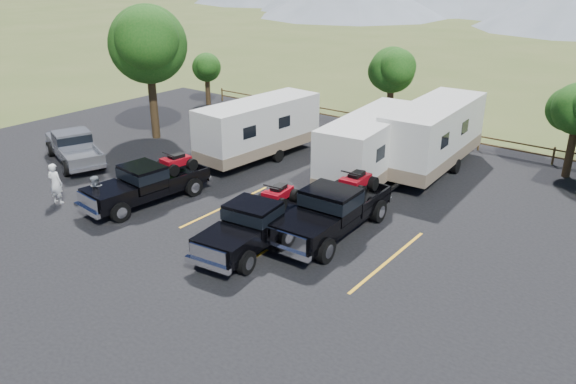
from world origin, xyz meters
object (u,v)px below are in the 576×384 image
Objects in this scene: pickup_silver at (74,147)px; trailer_right at (433,136)px; rig_center at (257,221)px; trailer_center at (372,148)px; tree_big_nw at (148,44)px; trailer_left at (259,129)px; person_a at (55,183)px; rig_left at (148,182)px; person_b at (97,195)px; rig_right at (334,209)px.

trailer_right is at bearing 143.84° from pickup_silver.
trailer_right reaches higher than rig_center.
trailer_center is at bearing 137.32° from pickup_silver.
tree_big_nw is at bearing -157.51° from pickup_silver.
trailer_center is (0.19, 8.35, 0.77)m from rig_center.
person_a is (-3.27, -10.06, -0.74)m from trailer_left.
person_a is (4.07, -3.57, 0.04)m from pickup_silver.
rig_center is at bearing 175.04° from person_a.
tree_big_nw is 1.29× the size of rig_left.
rig_left reaches higher than person_b.
rig_left is 1.01× the size of pickup_silver.
rig_center is at bearing 4.42° from rig_left.
trailer_center is (14.11, 1.45, -3.83)m from tree_big_nw.
trailer_center is at bearing 82.10° from rig_center.
rig_left and rig_center have the same top height.
rig_left is 6.44m from rig_center.
trailer_left is 0.92× the size of trailer_right.
pickup_silver is at bearing 168.51° from rig_center.
rig_left is at bearing -159.68° from person_a.
trailer_right is 18.71m from pickup_silver.
person_a is at bearing 68.66° from pickup_silver.
rig_right is 9.06m from trailer_right.
trailer_right is at bearing 36.32° from person_b.
person_b is at bearing 172.49° from person_a.
rig_right is at bearing 22.23° from rig_left.
trailer_left is 9.83m from pickup_silver.
trailer_right is (1.84, 11.60, 0.87)m from rig_center.
tree_big_nw is 1.31× the size of pickup_silver.
rig_right reaches higher than person_b.
trailer_right reaches higher than pickup_silver.
rig_center is (13.92, -6.90, -4.61)m from tree_big_nw.
rig_right reaches higher than pickup_silver.
person_a is at bearing -158.49° from rig_right.
rig_right is 1.09× the size of pickup_silver.
trailer_center reaches higher than person_b.
rig_left is 7.52m from trailer_left.
tree_big_nw is at bearing -166.08° from trailer_right.
rig_left is 0.66× the size of trailer_left.
trailer_left is at bearing 122.92° from rig_center.
person_a is (-9.58, -2.40, -0.02)m from rig_center.
rig_left is 0.64× the size of trailer_center.
trailer_center is at bearing 34.34° from person_b.
person_a is at bearing -137.49° from trailer_center.
pickup_silver is at bearing -133.89° from trailer_left.
trailer_center is (-1.60, 5.78, 0.68)m from rig_right.
rig_right is 0.65× the size of trailer_right.
person_b is (-7.43, -10.28, -0.90)m from trailer_center.
trailer_center is at bearing 5.87° from tree_big_nw.
trailer_left reaches higher than rig_center.
rig_center reaches higher than person_b.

